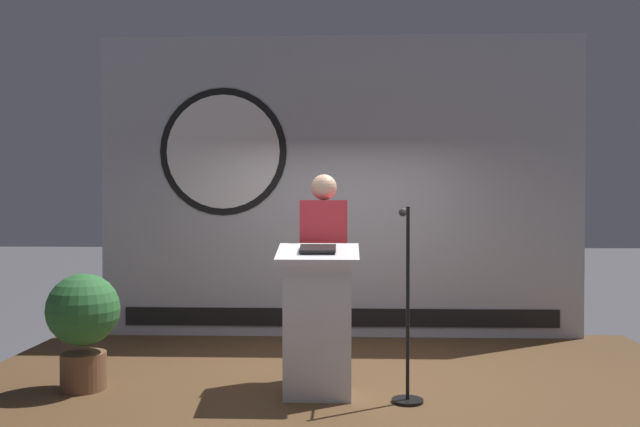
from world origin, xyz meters
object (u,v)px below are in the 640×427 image
Objects in this scene: podium at (318,322)px; speaker_person at (324,274)px; microphone_stand at (407,331)px; potted_plant at (83,320)px.

speaker_person reaches higher than podium.
podium is 0.58m from speaker_person.
microphone_stand reaches higher than podium.
potted_plant is (-1.90, 0.08, -0.01)m from podium.
microphone_stand is at bearing -40.86° from speaker_person.
speaker_person is at bearing 139.14° from microphone_stand.
podium reaches higher than potted_plant.
podium is 0.68× the size of speaker_person.
podium is at bearing 172.79° from microphone_stand.
microphone_stand is at bearing -3.77° from potted_plant.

